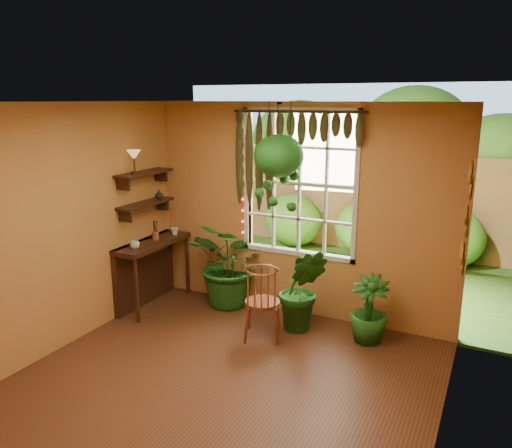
{
  "coord_description": "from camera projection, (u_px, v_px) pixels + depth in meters",
  "views": [
    {
      "loc": [
        2.25,
        -3.46,
        2.72
      ],
      "look_at": [
        -0.04,
        1.15,
        1.43
      ],
      "focal_mm": 35.0,
      "sensor_mm": 36.0,
      "label": 1
    }
  ],
  "objects": [
    {
      "name": "windsor_chair",
      "position": [
        262.0,
        312.0,
        5.78
      ],
      "size": [
        0.54,
        0.55,
        1.11
      ],
      "rotation": [
        0.0,
        0.0,
        0.38
      ],
      "color": "brown",
      "rests_on": "floor"
    },
    {
      "name": "cup_b",
      "position": [
        175.0,
        231.0,
        6.89
      ],
      "size": [
        0.13,
        0.13,
        0.1
      ],
      "primitive_type": "imported",
      "rotation": [
        0.0,
        0.0,
        -0.35
      ],
      "color": "beige",
      "rests_on": "counter_ledge"
    },
    {
      "name": "backyard",
      "position": [
        393.0,
        172.0,
        10.2
      ],
      "size": [
        14.0,
        10.0,
        12.0
      ],
      "color": "#265217",
      "rests_on": "ground"
    },
    {
      "name": "string_lights",
      "position": [
        242.0,
        177.0,
        6.45
      ],
      "size": [
        0.03,
        0.03,
        1.54
      ],
      "primitive_type": null,
      "color": "#FF2633",
      "rests_on": "window"
    },
    {
      "name": "cup_a",
      "position": [
        135.0,
        245.0,
        6.25
      ],
      "size": [
        0.13,
        0.13,
        0.09
      ],
      "primitive_type": "imported",
      "rotation": [
        0.0,
        0.0,
        -0.06
      ],
      "color": "silver",
      "rests_on": "counter_ledge"
    },
    {
      "name": "brush_jar",
      "position": [
        155.0,
        230.0,
        6.62
      ],
      "size": [
        0.09,
        0.09,
        0.33
      ],
      "color": "brown",
      "rests_on": "counter_ledge"
    },
    {
      "name": "wall_plates",
      "position": [
        466.0,
        220.0,
        4.96
      ],
      "size": [
        0.04,
        0.32,
        1.1
      ],
      "primitive_type": null,
      "color": "beige",
      "rests_on": "wall_right"
    },
    {
      "name": "tiffany_lamp",
      "position": [
        134.0,
        156.0,
        6.17
      ],
      "size": [
        0.18,
        0.18,
        0.3
      ],
      "color": "#563918",
      "rests_on": "shelf_upper"
    },
    {
      "name": "valance_vine",
      "position": [
        290.0,
        137.0,
        6.0
      ],
      "size": [
        1.7,
        0.12,
        1.1
      ],
      "color": "#371C0F",
      "rests_on": "window"
    },
    {
      "name": "potted_plant_left",
      "position": [
        232.0,
        264.0,
        6.64
      ],
      "size": [
        1.32,
        1.23,
        1.18
      ],
      "primitive_type": "imported",
      "rotation": [
        0.0,
        0.0,
        -0.36
      ],
      "color": "#124413",
      "rests_on": "floor"
    },
    {
      "name": "potted_plant_right",
      "position": [
        369.0,
        309.0,
        5.69
      ],
      "size": [
        0.48,
        0.48,
        0.79
      ],
      "primitive_type": "imported",
      "rotation": [
        0.0,
        0.0,
        0.1
      ],
      "color": "#124413",
      "rests_on": "floor"
    },
    {
      "name": "counter_ledge",
      "position": [
        147.0,
        265.0,
        6.72
      ],
      "size": [
        0.4,
        1.2,
        0.9
      ],
      "color": "#371C0F",
      "rests_on": "floor"
    },
    {
      "name": "wall_right",
      "position": [
        446.0,
        303.0,
        3.45
      ],
      "size": [
        0.0,
        4.5,
        4.5
      ],
      "primitive_type": "plane",
      "rotation": [
        1.57,
        0.0,
        -1.57
      ],
      "color": "#BB7C40",
      "rests_on": "floor"
    },
    {
      "name": "potted_plant_mid",
      "position": [
        302.0,
        289.0,
        5.95
      ],
      "size": [
        0.68,
        0.6,
        1.04
      ],
      "primitive_type": "imported",
      "rotation": [
        0.0,
        0.0,
        0.29
      ],
      "color": "#124413",
      "rests_on": "floor"
    },
    {
      "name": "shelf_vase",
      "position": [
        159.0,
        194.0,
        6.72
      ],
      "size": [
        0.12,
        0.12,
        0.12
      ],
      "primitive_type": "imported",
      "rotation": [
        0.0,
        0.0,
        0.04
      ],
      "color": "#B2AD99",
      "rests_on": "shelf_lower"
    },
    {
      "name": "wall_back",
      "position": [
        298.0,
        212.0,
        6.27
      ],
      "size": [
        4.0,
        0.0,
        4.0
      ],
      "primitive_type": "plane",
      "rotation": [
        1.57,
        0.0,
        0.0
      ],
      "color": "#BB7C40",
      "rests_on": "floor"
    },
    {
      "name": "ceiling",
      "position": [
        197.0,
        102.0,
        3.99
      ],
      "size": [
        4.5,
        4.5,
        0.0
      ],
      "primitive_type": "plane",
      "rotation": [
        3.14,
        0.0,
        0.0
      ],
      "color": "silver",
      "rests_on": "wall_back"
    },
    {
      "name": "shelf_lower",
      "position": [
        146.0,
        204.0,
        6.5
      ],
      "size": [
        0.25,
        0.9,
        0.04
      ],
      "primitive_type": "cube",
      "color": "#371C0F",
      "rests_on": "wall_left"
    },
    {
      "name": "hanging_basket",
      "position": [
        279.0,
        164.0,
        5.82
      ],
      "size": [
        0.59,
        0.59,
        1.27
      ],
      "color": "black",
      "rests_on": "ceiling"
    },
    {
      "name": "shelf_upper",
      "position": [
        144.0,
        173.0,
        6.4
      ],
      "size": [
        0.25,
        0.9,
        0.04
      ],
      "primitive_type": "cube",
      "color": "#371C0F",
      "rests_on": "wall_left"
    },
    {
      "name": "floor",
      "position": [
        205.0,
        400.0,
        4.64
      ],
      "size": [
        4.5,
        4.5,
        0.0
      ],
      "primitive_type": "plane",
      "color": "#5B2D1A",
      "rests_on": "ground"
    },
    {
      "name": "wall_left",
      "position": [
        38.0,
        235.0,
        5.18
      ],
      "size": [
        0.0,
        4.5,
        4.5
      ],
      "primitive_type": "plane",
      "rotation": [
        1.57,
        0.0,
        1.57
      ],
      "color": "#BB7C40",
      "rests_on": "floor"
    },
    {
      "name": "window",
      "position": [
        300.0,
        184.0,
        6.21
      ],
      "size": [
        1.52,
        0.1,
        1.86
      ],
      "color": "silver",
      "rests_on": "wall_back"
    }
  ]
}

